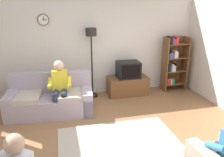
{
  "coord_description": "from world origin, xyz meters",
  "views": [
    {
      "loc": [
        -0.97,
        -3.39,
        2.42
      ],
      "look_at": [
        0.02,
        0.73,
        1.02
      ],
      "focal_mm": 36.07,
      "sensor_mm": 36.0,
      "label": 1
    }
  ],
  "objects_px": {
    "tv": "(128,70)",
    "floor_lamp": "(91,44)",
    "bookshelf": "(173,63)",
    "couch": "(51,100)",
    "person_on_couch": "(60,85)",
    "tv_stand": "(128,86)"
  },
  "relations": [
    {
      "from": "tv",
      "to": "floor_lamp",
      "type": "height_order",
      "value": "floor_lamp"
    },
    {
      "from": "couch",
      "to": "person_on_couch",
      "type": "relative_size",
      "value": 1.59
    },
    {
      "from": "tv",
      "to": "person_on_couch",
      "type": "relative_size",
      "value": 0.48
    },
    {
      "from": "tv_stand",
      "to": "bookshelf",
      "type": "distance_m",
      "value": 1.49
    },
    {
      "from": "tv_stand",
      "to": "floor_lamp",
      "type": "distance_m",
      "value": 1.55
    },
    {
      "from": "bookshelf",
      "to": "couch",
      "type": "bearing_deg",
      "value": -168.02
    },
    {
      "from": "tv",
      "to": "person_on_couch",
      "type": "xyz_separation_m",
      "value": [
        -1.84,
        -0.75,
        -0.03
      ]
    },
    {
      "from": "floor_lamp",
      "to": "person_on_couch",
      "type": "height_order",
      "value": "floor_lamp"
    },
    {
      "from": "tv_stand",
      "to": "tv",
      "type": "distance_m",
      "value": 0.47
    },
    {
      "from": "tv",
      "to": "person_on_couch",
      "type": "height_order",
      "value": "person_on_couch"
    },
    {
      "from": "person_on_couch",
      "to": "tv_stand",
      "type": "bearing_deg",
      "value": 22.78
    },
    {
      "from": "tv",
      "to": "bookshelf",
      "type": "relative_size",
      "value": 0.38
    },
    {
      "from": "couch",
      "to": "bookshelf",
      "type": "height_order",
      "value": "bookshelf"
    },
    {
      "from": "person_on_couch",
      "to": "floor_lamp",
      "type": "bearing_deg",
      "value": 45.2
    },
    {
      "from": "person_on_couch",
      "to": "tv",
      "type": "bearing_deg",
      "value": 22.13
    },
    {
      "from": "couch",
      "to": "tv",
      "type": "relative_size",
      "value": 3.29
    },
    {
      "from": "tv_stand",
      "to": "tv",
      "type": "height_order",
      "value": "tv"
    },
    {
      "from": "couch",
      "to": "bookshelf",
      "type": "relative_size",
      "value": 1.25
    },
    {
      "from": "couch",
      "to": "person_on_couch",
      "type": "xyz_separation_m",
      "value": [
        0.23,
        -0.11,
        0.39
      ]
    },
    {
      "from": "tv",
      "to": "floor_lamp",
      "type": "xyz_separation_m",
      "value": [
        -0.97,
        0.12,
        0.73
      ]
    },
    {
      "from": "bookshelf",
      "to": "floor_lamp",
      "type": "bearing_deg",
      "value": 179.27
    },
    {
      "from": "tv",
      "to": "bookshelf",
      "type": "height_order",
      "value": "bookshelf"
    }
  ]
}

